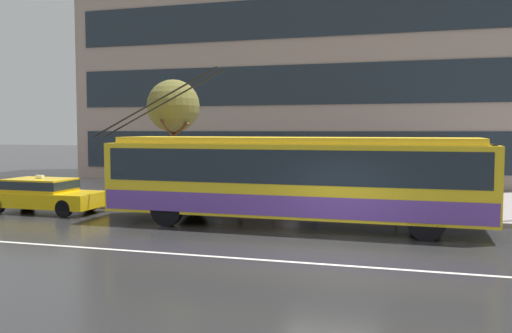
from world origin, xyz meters
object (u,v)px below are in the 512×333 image
(pedestrian_approaching_curb, at_px, (274,163))
(pedestrian_waiting_by_pole, at_px, (398,171))
(trolleybus, at_px, (293,177))
(taxi_queued_behind_bus, at_px, (43,193))
(pedestrian_walking_past, at_px, (317,184))
(street_tree_bare, at_px, (173,107))
(bus_shelter, at_px, (252,160))
(pedestrian_at_shelter, at_px, (239,167))

(pedestrian_approaching_curb, distance_m, pedestrian_waiting_by_pole, 5.02)
(trolleybus, bearing_deg, taxi_queued_behind_bus, 178.33)
(pedestrian_approaching_curb, bearing_deg, pedestrian_walking_past, -32.53)
(street_tree_bare, bearing_deg, pedestrian_approaching_curb, 5.73)
(pedestrian_waiting_by_pole, xyz_separation_m, street_tree_bare, (-8.91, 1.05, 2.32))
(bus_shelter, height_order, pedestrian_at_shelter, bus_shelter)
(taxi_queued_behind_bus, bearing_deg, street_tree_bare, 38.00)
(street_tree_bare, bearing_deg, taxi_queued_behind_bus, -142.00)
(taxi_queued_behind_bus, distance_m, pedestrian_waiting_by_pole, 13.07)
(trolleybus, height_order, pedestrian_walking_past, trolleybus)
(pedestrian_walking_past, relative_size, street_tree_bare, 0.33)
(trolleybus, xyz_separation_m, bus_shelter, (-2.35, 3.31, 0.35))
(trolleybus, xyz_separation_m, taxi_queued_behind_bus, (-9.67, 0.28, -0.88))
(bus_shelter, height_order, pedestrian_approaching_curb, bus_shelter)
(pedestrian_walking_past, bearing_deg, pedestrian_waiting_by_pole, -4.52)
(taxi_queued_behind_bus, height_order, pedestrian_walking_past, pedestrian_walking_past)
(pedestrian_at_shelter, bearing_deg, taxi_queued_behind_bus, -159.91)
(pedestrian_waiting_by_pole, bearing_deg, bus_shelter, 169.97)
(trolleybus, xyz_separation_m, pedestrian_at_shelter, (-2.71, 2.83, 0.08))
(pedestrian_walking_past, bearing_deg, street_tree_bare, 172.28)
(pedestrian_walking_past, distance_m, street_tree_bare, 6.75)
(trolleybus, relative_size, taxi_queued_behind_bus, 2.97)
(taxi_queued_behind_bus, bearing_deg, pedestrian_approaching_curb, 23.49)
(taxi_queued_behind_bus, xyz_separation_m, pedestrian_at_shelter, (6.96, 2.55, 0.96))
(pedestrian_waiting_by_pole, distance_m, street_tree_bare, 9.27)
(pedestrian_walking_past, xyz_separation_m, street_tree_bare, (-6.04, 0.82, 2.89))
(pedestrian_approaching_curb, bearing_deg, street_tree_bare, -174.27)
(bus_shelter, height_order, pedestrian_walking_past, bus_shelter)
(pedestrian_approaching_curb, relative_size, street_tree_bare, 0.40)
(pedestrian_waiting_by_pole, bearing_deg, street_tree_bare, 173.31)
(taxi_queued_behind_bus, distance_m, pedestrian_walking_past, 10.27)
(bus_shelter, bearing_deg, street_tree_bare, 178.91)
(street_tree_bare, bearing_deg, pedestrian_waiting_by_pole, -6.69)
(trolleybus, relative_size, pedestrian_at_shelter, 6.65)
(pedestrian_waiting_by_pole, height_order, street_tree_bare, street_tree_bare)
(trolleybus, distance_m, pedestrian_approaching_curb, 4.12)
(bus_shelter, xyz_separation_m, street_tree_bare, (-3.36, 0.06, 2.09))
(trolleybus, xyz_separation_m, street_tree_bare, (-5.71, 3.38, 2.43))
(pedestrian_at_shelter, relative_size, pedestrian_waiting_by_pole, 0.98)
(taxi_queued_behind_bus, distance_m, bus_shelter, 8.02)
(taxi_queued_behind_bus, relative_size, bus_shelter, 1.19)
(trolleybus, xyz_separation_m, pedestrian_approaching_curb, (-1.60, 3.79, 0.20))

